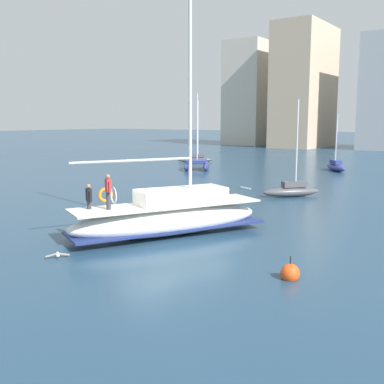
# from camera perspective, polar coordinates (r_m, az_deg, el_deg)

# --- Properties ---
(ground_plane) EXTENTS (400.00, 400.00, 0.00)m
(ground_plane) POSITION_cam_1_polar(r_m,az_deg,el_deg) (21.93, -5.85, -5.50)
(ground_plane) COLOR navy
(main_sailboat) EXTENTS (6.50, 9.64, 13.66)m
(main_sailboat) POSITION_cam_1_polar(r_m,az_deg,el_deg) (22.13, -2.79, -2.90)
(main_sailboat) COLOR white
(main_sailboat) RESTS_ON ground
(moored_sloop_far) EXTENTS (3.60, 3.81, 6.82)m
(moored_sloop_far) POSITION_cam_1_polar(r_m,az_deg,el_deg) (33.86, 12.07, 0.27)
(moored_sloop_far) COLOR #4C4C51
(moored_sloop_far) RESTS_ON ground
(moored_catamaran) EXTENTS (3.62, 4.18, 5.98)m
(moored_catamaran) POSITION_cam_1_polar(r_m,az_deg,el_deg) (52.26, 17.18, 3.01)
(moored_catamaran) COLOR navy
(moored_catamaran) RESTS_ON ground
(moored_cutter_left) EXTENTS (4.96, 6.01, 8.22)m
(moored_cutter_left) POSITION_cam_1_polar(r_m,az_deg,el_deg) (51.19, 0.60, 3.45)
(moored_cutter_left) COLOR navy
(moored_cutter_left) RESTS_ON ground
(moored_ketch_distant) EXTENTS (4.05, 3.65, 7.78)m
(moored_ketch_distant) POSITION_cam_1_polar(r_m,az_deg,el_deg) (59.66, 0.44, 4.11)
(moored_ketch_distant) COLOR #4C4C51
(moored_ketch_distant) RESTS_ON ground
(seagull) EXTENTS (0.68, 0.81, 0.16)m
(seagull) POSITION_cam_1_polar(r_m,az_deg,el_deg) (19.28, -16.08, -7.37)
(seagull) COLOR silver
(seagull) RESTS_ON ground
(mooring_buoy) EXTENTS (0.67, 0.67, 0.93)m
(mooring_buoy) POSITION_cam_1_polar(r_m,az_deg,el_deg) (16.56, 11.88, -9.68)
(mooring_buoy) COLOR #EA4C19
(mooring_buoy) RESTS_ON ground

